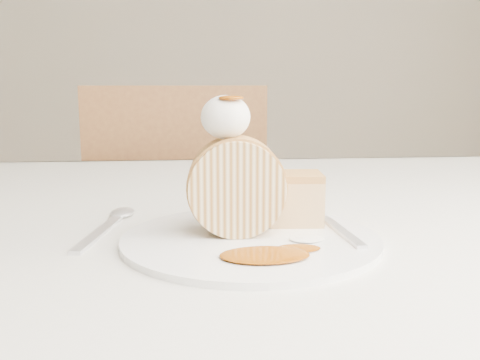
{
  "coord_description": "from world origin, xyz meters",
  "views": [
    {
      "loc": [
        -0.07,
        -0.5,
        0.91
      ],
      "look_at": [
        -0.02,
        0.04,
        0.81
      ],
      "focal_mm": 40.0,
      "sensor_mm": 36.0,
      "label": 1
    }
  ],
  "objects": [
    {
      "name": "fork",
      "position": [
        0.08,
        0.03,
        0.76
      ],
      "size": [
        0.03,
        0.16,
        0.0
      ],
      "primitive_type": "cube",
      "rotation": [
        0.0,
        0.0,
        0.07
      ],
      "color": "silver",
      "rests_on": "plate"
    },
    {
      "name": "plate",
      "position": [
        -0.01,
        0.03,
        0.75
      ],
      "size": [
        0.28,
        0.28,
        0.01
      ],
      "primitive_type": "cylinder",
      "rotation": [
        0.0,
        0.0,
        -0.07
      ],
      "color": "white",
      "rests_on": "table"
    },
    {
      "name": "cake_chunk",
      "position": [
        0.04,
        0.08,
        0.78
      ],
      "size": [
        0.06,
        0.06,
        0.05
      ],
      "primitive_type": "cube",
      "rotation": [
        0.0,
        0.0,
        -0.07
      ],
      "color": "#BB8146",
      "rests_on": "plate"
    },
    {
      "name": "caramel_drizzle",
      "position": [
        -0.03,
        0.03,
        0.9
      ],
      "size": [
        0.03,
        0.02,
        0.01
      ],
      "primitive_type": "ellipsoid",
      "color": "#823B05",
      "rests_on": "whipped_cream"
    },
    {
      "name": "caramel_pool",
      "position": [
        -0.01,
        -0.04,
        0.76
      ],
      "size": [
        0.09,
        0.06,
        0.0
      ],
      "primitive_type": null,
      "rotation": [
        0.0,
        0.0,
        -0.07
      ],
      "color": "#823B05",
      "rests_on": "plate"
    },
    {
      "name": "table",
      "position": [
        0.0,
        0.2,
        0.66
      ],
      "size": [
        1.4,
        0.9,
        0.75
      ],
      "color": "beige",
      "rests_on": "ground"
    },
    {
      "name": "roulade_slice",
      "position": [
        -0.03,
        0.04,
        0.81
      ],
      "size": [
        0.1,
        0.06,
        0.1
      ],
      "primitive_type": "cylinder",
      "rotation": [
        1.57,
        0.0,
        -0.04
      ],
      "color": "beige",
      "rests_on": "plate"
    },
    {
      "name": "whipped_cream",
      "position": [
        -0.04,
        0.05,
        0.88
      ],
      "size": [
        0.05,
        0.05,
        0.04
      ],
      "primitive_type": "ellipsoid",
      "color": "white",
      "rests_on": "roulade_slice"
    },
    {
      "name": "chair_far",
      "position": [
        -0.13,
        0.86,
        0.52
      ],
      "size": [
        0.5,
        0.5,
        0.91
      ],
      "rotation": [
        0.0,
        0.0,
        3.32
      ],
      "color": "brown",
      "rests_on": "ground"
    },
    {
      "name": "spoon",
      "position": [
        -0.17,
        0.07,
        0.75
      ],
      "size": [
        0.05,
        0.17,
        0.0
      ],
      "primitive_type": "cube",
      "rotation": [
        0.0,
        0.0,
        -0.16
      ],
      "color": "silver",
      "rests_on": "table"
    }
  ]
}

